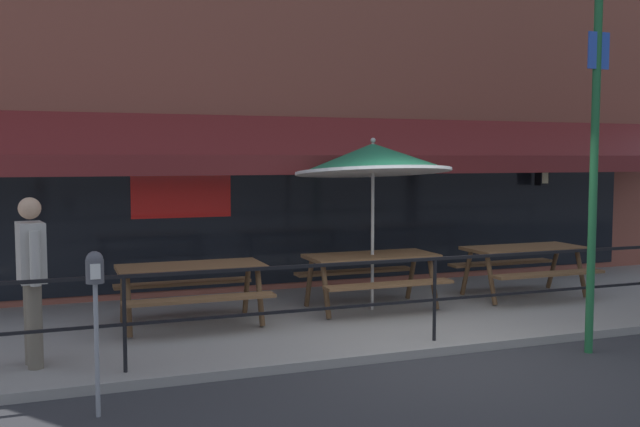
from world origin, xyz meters
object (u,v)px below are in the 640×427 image
(pedestrian_walking, at_px, (32,272))
(parking_meter_near, at_px, (95,283))
(picnic_table_left, at_px, (191,278))
(street_sign_pole, at_px, (595,140))
(picnic_table_centre, at_px, (371,266))
(picnic_table_right, at_px, (524,257))
(patio_umbrella_centre, at_px, (373,159))

(pedestrian_walking, height_order, parking_meter_near, pedestrian_walking)
(parking_meter_near, bearing_deg, picnic_table_left, 63.92)
(picnic_table_left, bearing_deg, street_sign_pole, -31.66)
(picnic_table_centre, xyz_separation_m, picnic_table_right, (2.52, -0.04, 0.00))
(picnic_table_right, bearing_deg, parking_meter_near, -157.03)
(picnic_table_right, bearing_deg, pedestrian_walking, -169.61)
(picnic_table_centre, relative_size, parking_meter_near, 1.27)
(picnic_table_right, height_order, parking_meter_near, parking_meter_near)
(patio_umbrella_centre, relative_size, pedestrian_walking, 1.39)
(picnic_table_right, distance_m, pedestrian_walking, 6.98)
(street_sign_pole, bearing_deg, patio_umbrella_centre, 120.81)
(pedestrian_walking, relative_size, parking_meter_near, 1.20)
(picnic_table_left, bearing_deg, picnic_table_right, 0.65)
(picnic_table_right, relative_size, pedestrian_walking, 1.05)
(picnic_table_left, relative_size, picnic_table_right, 1.00)
(picnic_table_right, height_order, patio_umbrella_centre, patio_umbrella_centre)
(picnic_table_centre, distance_m, pedestrian_walking, 4.54)
(patio_umbrella_centre, bearing_deg, picnic_table_left, -178.77)
(picnic_table_centre, distance_m, parking_meter_near, 4.70)
(picnic_table_centre, xyz_separation_m, patio_umbrella_centre, (-0.00, -0.04, 1.47))
(picnic_table_right, bearing_deg, patio_umbrella_centre, -179.93)
(picnic_table_centre, relative_size, street_sign_pole, 0.38)
(picnic_table_centre, height_order, street_sign_pole, street_sign_pole)
(pedestrian_walking, bearing_deg, picnic_table_right, 10.39)
(picnic_table_left, height_order, pedestrian_walking, pedestrian_walking)
(street_sign_pole, bearing_deg, pedestrian_walking, 167.57)
(parking_meter_near, bearing_deg, picnic_table_centre, 35.52)
(patio_umbrella_centre, distance_m, parking_meter_near, 4.77)
(picnic_table_centre, bearing_deg, picnic_table_left, -177.90)
(picnic_table_right, bearing_deg, picnic_table_centre, 179.20)
(parking_meter_near, relative_size, street_sign_pole, 0.30)
(street_sign_pole, bearing_deg, picnic_table_right, 68.50)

